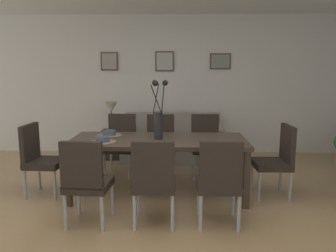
# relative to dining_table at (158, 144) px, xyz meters

# --- Properties ---
(ground_plane) EXTENTS (9.00, 9.00, 0.00)m
(ground_plane) POSITION_rel_dining_table_xyz_m (-0.10, -0.93, -0.67)
(ground_plane) COLOR tan
(back_wall_panel) EXTENTS (9.00, 0.10, 2.60)m
(back_wall_panel) POSITION_rel_dining_table_xyz_m (-0.10, 2.32, 0.63)
(back_wall_panel) COLOR silver
(back_wall_panel) RESTS_ON ground
(dining_table) EXTENTS (2.20, 0.91, 0.74)m
(dining_table) POSITION_rel_dining_table_xyz_m (0.00, 0.00, 0.00)
(dining_table) COLOR #3D2D23
(dining_table) RESTS_ON ground
(dining_chair_near_left) EXTENTS (0.47, 0.47, 0.92)m
(dining_chair_near_left) POSITION_rel_dining_table_xyz_m (-0.69, -0.89, -0.16)
(dining_chair_near_left) COLOR black
(dining_chair_near_left) RESTS_ON ground
(dining_chair_near_right) EXTENTS (0.47, 0.47, 0.92)m
(dining_chair_near_right) POSITION_rel_dining_table_xyz_m (-0.63, 0.89, -0.16)
(dining_chair_near_right) COLOR black
(dining_chair_near_right) RESTS_ON ground
(dining_chair_far_left) EXTENTS (0.44, 0.44, 0.92)m
(dining_chair_far_left) POSITION_rel_dining_table_xyz_m (0.00, -0.86, -0.16)
(dining_chair_far_left) COLOR black
(dining_chair_far_left) RESTS_ON ground
(dining_chair_far_right) EXTENTS (0.45, 0.45, 0.92)m
(dining_chair_far_right) POSITION_rel_dining_table_xyz_m (-0.02, 0.85, -0.16)
(dining_chair_far_right) COLOR black
(dining_chair_far_right) RESTS_ON ground
(dining_chair_mid_left) EXTENTS (0.45, 0.45, 0.92)m
(dining_chair_mid_left) POSITION_rel_dining_table_xyz_m (0.67, -0.86, -0.16)
(dining_chair_mid_left) COLOR black
(dining_chair_mid_left) RESTS_ON ground
(dining_chair_mid_right) EXTENTS (0.46, 0.46, 0.92)m
(dining_chair_mid_right) POSITION_rel_dining_table_xyz_m (0.67, 0.88, -0.16)
(dining_chair_mid_right) COLOR black
(dining_chair_mid_right) RESTS_ON ground
(dining_chair_head_west) EXTENTS (0.46, 0.46, 0.92)m
(dining_chair_head_west) POSITION_rel_dining_table_xyz_m (-1.53, -0.02, -0.16)
(dining_chair_head_west) COLOR black
(dining_chair_head_west) RESTS_ON ground
(dining_chair_head_east) EXTENTS (0.45, 0.45, 0.92)m
(dining_chair_head_east) POSITION_rel_dining_table_xyz_m (1.51, 0.00, -0.16)
(dining_chair_head_east) COLOR black
(dining_chair_head_east) RESTS_ON ground
(centerpiece_vase) EXTENTS (0.21, 0.23, 0.73)m
(centerpiece_vase) POSITION_rel_dining_table_xyz_m (0.00, 0.00, 0.35)
(centerpiece_vase) COLOR #232326
(centerpiece_vase) RESTS_ON dining_table
(placemat_near_left) EXTENTS (0.32, 0.32, 0.01)m
(placemat_near_left) POSITION_rel_dining_table_xyz_m (-0.66, -0.20, 0.07)
(placemat_near_left) COLOR #7F705B
(placemat_near_left) RESTS_ON dining_table
(bowl_near_left) EXTENTS (0.17, 0.17, 0.07)m
(bowl_near_left) POSITION_rel_dining_table_xyz_m (-0.66, -0.20, 0.11)
(bowl_near_left) COLOR #475166
(bowl_near_left) RESTS_ON dining_table
(placemat_near_right) EXTENTS (0.32, 0.32, 0.01)m
(placemat_near_right) POSITION_rel_dining_table_xyz_m (-0.66, 0.20, 0.07)
(placemat_near_right) COLOR #7F705B
(placemat_near_right) RESTS_ON dining_table
(bowl_near_right) EXTENTS (0.17, 0.17, 0.07)m
(bowl_near_right) POSITION_rel_dining_table_xyz_m (-0.66, 0.20, 0.11)
(bowl_near_right) COLOR #475166
(bowl_near_right) RESTS_ON dining_table
(sofa) EXTENTS (1.76, 0.84, 0.80)m
(sofa) POSITION_rel_dining_table_xyz_m (0.15, 1.77, -0.39)
(sofa) COLOR gray
(sofa) RESTS_ON ground
(side_table) EXTENTS (0.36, 0.36, 0.52)m
(side_table) POSITION_rel_dining_table_xyz_m (-0.94, 1.78, -0.41)
(side_table) COLOR black
(side_table) RESTS_ON ground
(table_lamp) EXTENTS (0.22, 0.22, 0.51)m
(table_lamp) POSITION_rel_dining_table_xyz_m (-0.94, 1.78, 0.22)
(table_lamp) COLOR #4C4C51
(table_lamp) RESTS_ON side_table
(framed_picture_left) EXTENTS (0.32, 0.03, 0.34)m
(framed_picture_left) POSITION_rel_dining_table_xyz_m (-1.04, 2.25, 1.08)
(framed_picture_left) COLOR #473828
(framed_picture_center) EXTENTS (0.35, 0.03, 0.37)m
(framed_picture_center) POSITION_rel_dining_table_xyz_m (-0.00, 2.25, 1.08)
(framed_picture_center) COLOR #473828
(framed_picture_right) EXTENTS (0.39, 0.03, 0.30)m
(framed_picture_right) POSITION_rel_dining_table_xyz_m (1.04, 2.25, 1.08)
(framed_picture_right) COLOR #473828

